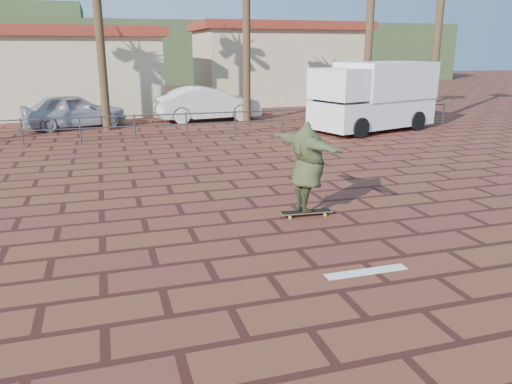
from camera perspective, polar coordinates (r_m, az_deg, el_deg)
The scene contains 12 objects.
ground at distance 8.98m, azimuth 4.82°, elevation -6.52°, with size 120.00×120.00×0.00m, color maroon.
paint_stripe at distance 8.27m, azimuth 12.50°, elevation -8.88°, with size 1.40×0.22×0.01m, color white.
guardrail at distance 20.11m, azimuth -7.97°, elevation 8.07°, with size 24.06×0.06×1.00m.
building_west at distance 29.83m, azimuth -23.10°, elevation 12.65°, with size 12.60×7.60×4.50m.
building_east at distance 33.58m, azimuth 2.43°, elevation 14.57°, with size 10.60×6.60×5.00m.
hill_front at distance 57.76m, azimuth -14.41°, elevation 15.21°, with size 70.00×18.00×6.00m, color #384C28.
longboard at distance 10.66m, azimuth 5.74°, elevation -2.30°, with size 1.14×0.33×0.11m.
skateboarder at distance 10.39m, azimuth 5.89°, elevation 2.81°, with size 2.35×0.64×1.91m, color #394223.
campervan at distance 22.28m, azimuth 13.34°, elevation 10.73°, with size 5.98×3.88×2.87m.
car_silver at distance 23.86m, azimuth -20.09°, elevation 8.70°, with size 1.79×4.44×1.51m, color #A2A3A8.
car_white at distance 24.81m, azimuth -5.51°, elevation 10.00°, with size 1.75×5.02×1.65m, color silver.
street_sign at distance 21.75m, azimuth 8.03°, elevation 11.60°, with size 0.52×0.12×2.55m.
Camera 1 is at (-3.13, -7.67, 3.45)m, focal length 35.00 mm.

